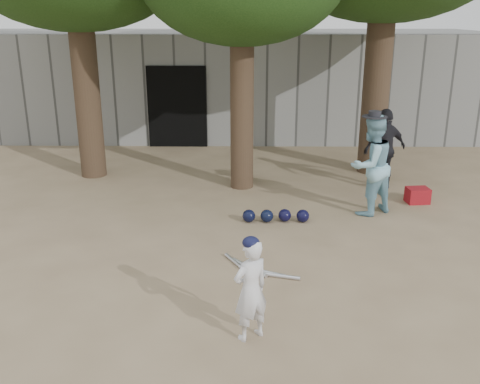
{
  "coord_description": "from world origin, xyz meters",
  "views": [
    {
      "loc": [
        0.7,
        -6.72,
        3.55
      ],
      "look_at": [
        0.6,
        1.0,
        0.95
      ],
      "focal_mm": 40.0,
      "sensor_mm": 36.0,
      "label": 1
    }
  ],
  "objects_px": {
    "boy_player": "(251,290)",
    "spectator_dark": "(385,149)",
    "spectator_blue": "(371,165)",
    "red_bag": "(418,195)"
  },
  "relations": [
    {
      "from": "boy_player",
      "to": "spectator_blue",
      "type": "relative_size",
      "value": 0.66
    },
    {
      "from": "spectator_dark",
      "to": "red_bag",
      "type": "bearing_deg",
      "value": 94.09
    },
    {
      "from": "boy_player",
      "to": "red_bag",
      "type": "xyz_separation_m",
      "value": [
        3.31,
        4.64,
        -0.46
      ]
    },
    {
      "from": "spectator_blue",
      "to": "spectator_dark",
      "type": "distance_m",
      "value": 1.66
    },
    {
      "from": "boy_player",
      "to": "red_bag",
      "type": "height_order",
      "value": "boy_player"
    },
    {
      "from": "boy_player",
      "to": "spectator_dark",
      "type": "xyz_separation_m",
      "value": [
        2.83,
        5.58,
        0.24
      ]
    },
    {
      "from": "boy_player",
      "to": "spectator_dark",
      "type": "relative_size",
      "value": 0.72
    },
    {
      "from": "spectator_blue",
      "to": "red_bag",
      "type": "bearing_deg",
      "value": 174.72
    },
    {
      "from": "spectator_blue",
      "to": "boy_player",
      "type": "bearing_deg",
      "value": 28.28
    },
    {
      "from": "boy_player",
      "to": "spectator_dark",
      "type": "bearing_deg",
      "value": -151.83
    }
  ]
}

